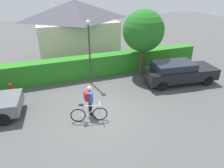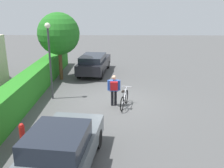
% 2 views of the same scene
% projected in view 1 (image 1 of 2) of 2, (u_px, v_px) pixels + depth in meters
% --- Properties ---
extents(ground_plane, '(60.00, 60.00, 0.00)m').
position_uv_depth(ground_plane, '(100.00, 114.00, 10.17)').
color(ground_plane, '#4E4E4E').
extents(hedge_row, '(17.69, 0.90, 1.42)m').
position_uv_depth(hedge_row, '(79.00, 68.00, 13.71)').
color(hedge_row, '#297E22').
rests_on(hedge_row, ground).
extents(house_distant, '(6.69, 4.91, 4.56)m').
position_uv_depth(house_distant, '(76.00, 28.00, 17.40)').
color(house_distant, beige).
rests_on(house_distant, ground).
extents(parked_car_far, '(4.71, 2.24, 1.42)m').
position_uv_depth(parked_car_far, '(178.00, 72.00, 12.96)').
color(parked_car_far, black).
rests_on(parked_car_far, ground).
extents(bicycle, '(1.68, 0.59, 0.94)m').
position_uv_depth(bicycle, '(89.00, 114.00, 9.50)').
color(bicycle, black).
rests_on(bicycle, ground).
extents(person_rider, '(0.35, 0.64, 1.55)m').
position_uv_depth(person_rider, '(89.00, 98.00, 9.74)').
color(person_rider, black).
rests_on(person_rider, ground).
extents(street_lamp, '(0.28, 0.28, 3.97)m').
position_uv_depth(street_lamp, '(89.00, 44.00, 12.03)').
color(street_lamp, '#38383D').
rests_on(street_lamp, ground).
extents(tree_kerbside, '(2.69, 2.69, 4.38)m').
position_uv_depth(tree_kerbside, '(143.00, 31.00, 13.22)').
color(tree_kerbside, brown).
rests_on(tree_kerbside, ground).
extents(fire_hydrant, '(0.20, 0.20, 0.81)m').
position_uv_depth(fire_hydrant, '(11.00, 90.00, 11.55)').
color(fire_hydrant, red).
rests_on(fire_hydrant, ground).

